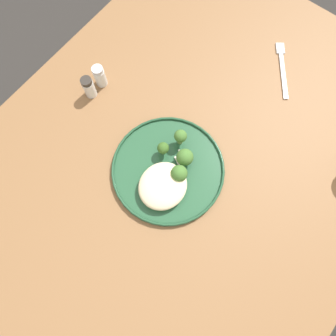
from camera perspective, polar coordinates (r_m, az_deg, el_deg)
ground at (r=1.50m, az=0.79°, el=-8.63°), size 6.00×6.00×0.00m
wooden_dining_table at (r=0.85m, az=1.37°, el=-2.32°), size 1.40×1.00×0.74m
dinner_plate at (r=0.77m, az=-0.00°, el=-0.25°), size 0.29×0.29×0.02m
noodle_bed at (r=0.74m, az=-1.04°, el=-3.39°), size 0.13×0.12×0.04m
seared_scallop_tilted_round at (r=0.75m, az=-1.07°, el=-3.84°), size 0.03×0.03×0.01m
seared_scallop_large_seared at (r=0.75m, az=-2.49°, el=-1.08°), size 0.02×0.02×0.02m
seared_scallop_front_small at (r=0.75m, az=0.77°, el=-2.87°), size 0.03×0.03×0.01m
seared_scallop_on_noodles at (r=0.74m, az=0.55°, el=-4.56°), size 0.02×0.02×0.02m
broccoli_floret_left_leaning at (r=0.73m, az=2.13°, el=-1.03°), size 0.04×0.04×0.06m
broccoli_floret_small_sprig at (r=0.76m, az=2.38°, el=5.99°), size 0.03×0.03×0.06m
broccoli_floret_tall_stalk at (r=0.76m, az=-0.92°, el=3.74°), size 0.03×0.03×0.05m
broccoli_floret_beside_noodles at (r=0.75m, az=3.38°, el=1.92°), size 0.04×0.04×0.05m
onion_sliver_pale_crescent at (r=0.77m, az=2.71°, el=2.20°), size 0.02×0.04×0.00m
onion_sliver_curled_piece at (r=0.77m, az=1.91°, el=0.51°), size 0.03×0.05×0.00m
dinner_fork at (r=0.97m, az=20.89°, el=17.33°), size 0.16×0.13×0.00m
salt_shaker at (r=0.88m, az=-12.84°, el=16.65°), size 0.03×0.03×0.07m
pepper_shaker at (r=0.87m, az=-14.79°, el=14.61°), size 0.03×0.03×0.07m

